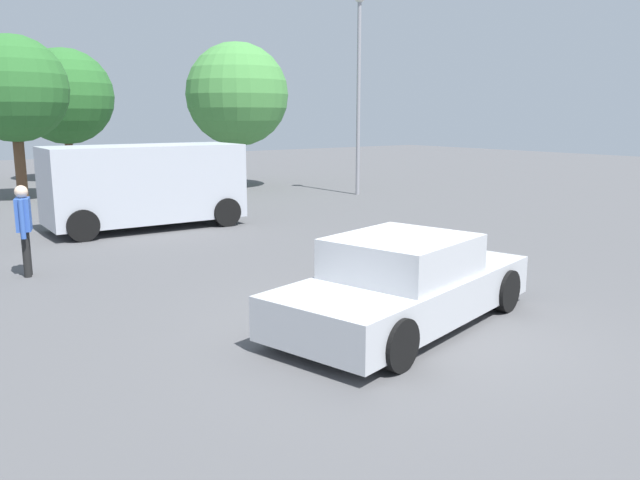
% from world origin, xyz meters
% --- Properties ---
extents(ground_plane, '(80.00, 80.00, 0.00)m').
position_xyz_m(ground_plane, '(0.00, 0.00, 0.00)').
color(ground_plane, '#515154').
extents(sedan_foreground, '(4.66, 2.73, 1.28)m').
position_xyz_m(sedan_foreground, '(0.23, 0.07, 0.59)').
color(sedan_foreground, '#B7BABF').
rests_on(sedan_foreground, ground_plane).
extents(dog, '(0.28, 0.71, 0.42)m').
position_xyz_m(dog, '(1.39, 3.03, 0.25)').
color(dog, olive).
rests_on(dog, ground_plane).
extents(van_white, '(4.99, 2.31, 2.16)m').
position_xyz_m(van_white, '(0.35, 9.77, 1.17)').
color(van_white, '#B2B7C1').
rests_on(van_white, ground_plane).
extents(pedestrian, '(0.35, 0.55, 1.68)m').
position_xyz_m(pedestrian, '(-3.37, 6.20, 1.00)').
color(pedestrian, black).
rests_on(pedestrian, ground_plane).
extents(light_post_near, '(0.44, 0.44, 7.27)m').
position_xyz_m(light_post_near, '(9.42, 11.96, 4.85)').
color(light_post_near, gray).
rests_on(light_post_near, ground_plane).
extents(tree_back_left, '(3.61, 3.61, 5.61)m').
position_xyz_m(tree_back_left, '(-0.97, 17.78, 3.78)').
color(tree_back_left, brown).
rests_on(tree_back_left, ground_plane).
extents(tree_back_center, '(4.09, 4.09, 5.77)m').
position_xyz_m(tree_back_center, '(7.04, 16.65, 3.72)').
color(tree_back_center, brown).
rests_on(tree_back_center, ground_plane).
extents(tree_back_right, '(4.24, 4.24, 5.86)m').
position_xyz_m(tree_back_right, '(2.40, 23.95, 3.73)').
color(tree_back_right, brown).
rests_on(tree_back_right, ground_plane).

